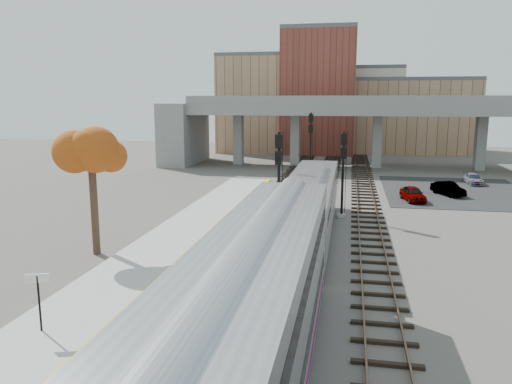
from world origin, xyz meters
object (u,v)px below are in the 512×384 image
(signal_mast_mid, at_px, (343,177))
(car_b, at_px, (448,189))
(signal_mast_near, at_px, (279,185))
(car_a, at_px, (413,194))
(locomotive, at_px, (310,202))
(tree, at_px, (91,152))
(car_c, at_px, (473,179))
(coach, at_px, (231,378))
(signal_mast_far, at_px, (310,145))

(signal_mast_mid, xyz_separation_m, car_b, (9.79, 10.97, -2.54))
(signal_mast_near, relative_size, car_a, 1.80)
(locomotive, xyz_separation_m, tree, (-12.08, -6.51, 3.80))
(car_c, bearing_deg, signal_mast_near, -127.18)
(tree, height_order, car_b, tree)
(signal_mast_near, distance_m, car_a, 17.17)
(tree, relative_size, car_a, 2.13)
(signal_mast_near, relative_size, tree, 0.85)
(signal_mast_near, bearing_deg, car_a, 52.72)
(car_b, bearing_deg, tree, -162.08)
(coach, distance_m, car_a, 36.72)
(signal_mast_far, bearing_deg, coach, -87.51)
(coach, relative_size, tree, 3.05)
(signal_mast_mid, bearing_deg, locomotive, -109.75)
(car_a, distance_m, car_c, 13.08)
(signal_mast_mid, bearing_deg, car_c, 53.22)
(coach, xyz_separation_m, car_b, (11.79, 39.15, -2.12))
(signal_mast_far, height_order, car_b, signal_mast_far)
(signal_mast_near, bearing_deg, locomotive, 9.71)
(car_a, xyz_separation_m, car_b, (3.62, 3.41, -0.02))
(coach, xyz_separation_m, tree, (-12.08, 16.10, 3.28))
(signal_mast_near, relative_size, car_c, 1.84)
(locomotive, bearing_deg, car_c, 56.71)
(coach, relative_size, car_c, 6.63)
(signal_mast_near, height_order, signal_mast_far, signal_mast_far)
(signal_mast_mid, bearing_deg, coach, -94.06)
(locomotive, xyz_separation_m, car_c, (15.66, 23.85, -1.69))
(car_a, bearing_deg, locomotive, -133.72)
(locomotive, relative_size, car_c, 5.05)
(tree, bearing_deg, car_b, 43.99)
(locomotive, relative_size, tree, 2.32)
(car_a, bearing_deg, signal_mast_near, -139.11)
(locomotive, distance_m, signal_mast_far, 25.91)
(locomotive, relative_size, car_b, 4.93)
(signal_mast_far, height_order, car_a, signal_mast_far)
(locomotive, bearing_deg, tree, -151.70)
(signal_mast_near, relative_size, car_b, 1.80)
(coach, distance_m, car_b, 40.94)
(signal_mast_mid, relative_size, car_b, 1.72)
(car_b, xyz_separation_m, car_c, (3.87, 7.31, -0.09))
(car_b, height_order, car_c, car_b)
(car_b, bearing_deg, signal_mast_far, 120.29)
(coach, bearing_deg, signal_mast_far, 92.49)
(locomotive, relative_size, signal_mast_mid, 2.87)
(signal_mast_near, distance_m, tree, 12.02)
(signal_mast_far, distance_m, car_b, 16.97)
(car_a, height_order, car_b, car_a)
(signal_mast_mid, bearing_deg, car_b, 48.26)
(signal_mast_mid, xyz_separation_m, signal_mast_far, (-4.10, 20.21, 0.61))
(coach, distance_m, signal_mast_near, 22.35)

